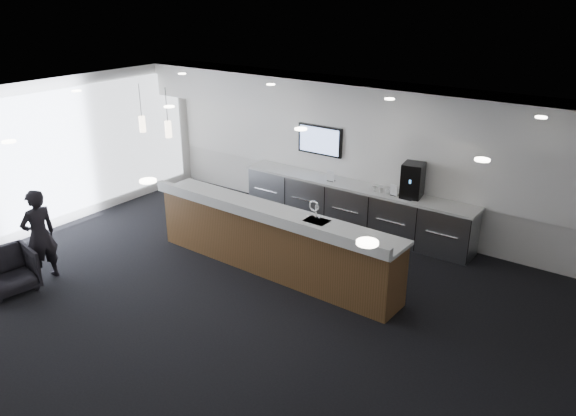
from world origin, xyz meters
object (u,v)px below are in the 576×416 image
Objects in this scene: coffee_machine at (413,180)px; armchair at (9,271)px; service_counter at (273,240)px; lounge_guest at (39,236)px.

coffee_machine is 7.16m from armchair.
lounge_guest is at bearing -138.32° from service_counter.
armchair is (-4.47, -5.52, -0.92)m from coffee_machine.
lounge_guest is (0.08, 0.56, 0.45)m from armchair.
coffee_machine is at bearing 61.37° from service_counter.
service_counter is 6.30× the size of armchair.
service_counter is at bearing -129.49° from coffee_machine.
lounge_guest is (-4.39, -4.96, -0.48)m from coffee_machine.
coffee_machine reaches higher than service_counter.
service_counter is 4.33m from armchair.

